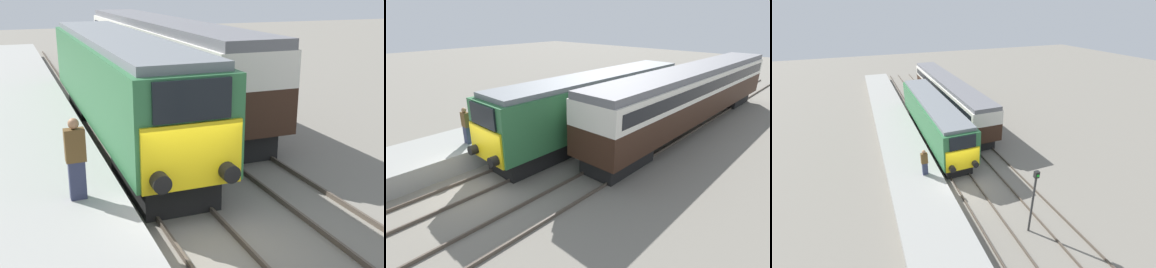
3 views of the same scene
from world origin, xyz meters
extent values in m
plane|color=slate|center=(0.00, 0.00, 0.00)|extent=(120.00, 120.00, 0.00)
cube|color=gray|center=(-3.30, 8.00, 0.49)|extent=(3.50, 50.00, 0.99)
cube|color=#4C4238|center=(-0.72, 5.00, 0.07)|extent=(0.07, 60.00, 0.14)
cube|color=#4C4238|center=(0.72, 5.00, 0.07)|extent=(0.07, 60.00, 0.14)
cube|color=#4C4238|center=(2.68, 5.00, 0.07)|extent=(0.07, 60.00, 0.14)
cube|color=#4C4238|center=(4.12, 5.00, 0.07)|extent=(0.07, 60.00, 0.14)
cube|color=black|center=(0.00, 3.32, 0.50)|extent=(2.03, 4.00, 1.00)
cube|color=black|center=(0.00, 13.30, 0.50)|extent=(2.03, 4.00, 1.00)
cube|color=#2D6B3D|center=(0.00, 8.31, 2.32)|extent=(2.70, 14.98, 2.65)
cube|color=yellow|center=(0.00, 0.78, 1.79)|extent=(2.48, 0.10, 1.59)
cube|color=black|center=(0.00, 0.78, 3.12)|extent=(1.89, 0.10, 0.95)
cube|color=slate|center=(0.00, 8.31, 3.77)|extent=(2.38, 14.38, 0.24)
cylinder|color=black|center=(-0.85, 0.57, 1.35)|extent=(0.44, 0.35, 0.44)
cylinder|color=black|center=(0.85, 0.57, 1.35)|extent=(0.44, 0.35, 0.44)
cube|color=black|center=(3.40, 5.92, 0.47)|extent=(1.89, 3.60, 0.95)
cube|color=black|center=(3.40, 22.17, 0.47)|extent=(1.89, 3.60, 0.95)
cube|color=#331E14|center=(3.40, 14.05, 1.71)|extent=(2.70, 20.64, 1.52)
cube|color=silver|center=(3.40, 14.05, 3.07)|extent=(2.71, 20.64, 1.20)
cube|color=black|center=(3.40, 14.05, 3.07)|extent=(2.75, 19.82, 0.66)
cube|color=slate|center=(3.40, 14.05, 3.85)|extent=(2.48, 20.64, 0.36)
cube|color=#2D334C|center=(-2.59, 1.21, 1.43)|extent=(0.36, 0.24, 0.89)
cube|color=brown|center=(-2.59, 1.21, 2.25)|extent=(0.44, 0.26, 0.74)
sphere|color=#9E704C|center=(-2.59, 1.21, 2.74)|extent=(0.24, 0.24, 0.24)
camera|label=1|loc=(-3.79, -8.96, 5.56)|focal=45.00mm
camera|label=2|loc=(11.14, -5.16, 7.00)|focal=28.00mm
camera|label=3|loc=(-5.53, -13.24, 11.17)|focal=24.00mm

